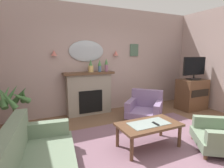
{
  "coord_description": "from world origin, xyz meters",
  "views": [
    {
      "loc": [
        -1.98,
        -2.19,
        1.64
      ],
      "look_at": [
        -0.34,
        1.31,
        0.98
      ],
      "focal_mm": 28.45,
      "sensor_mm": 36.0,
      "label": 1
    }
  ],
  "objects_px": {
    "framed_picture": "(134,50)",
    "armchair_in_corner": "(145,107)",
    "wall_sconce_left": "(54,53)",
    "wall_mirror": "(87,51)",
    "mantel_vase_left": "(91,67)",
    "wall_sconce_right": "(116,53)",
    "tv_remote": "(156,124)",
    "tv_flatscreen": "(194,68)",
    "fireplace": "(89,94)",
    "mantel_vase_right": "(106,65)",
    "potted_plant_tall_palm": "(14,108)",
    "mantel_vase_centre": "(100,65)",
    "coffee_table": "(149,127)",
    "floral_couch": "(33,161)",
    "tv_cabinet": "(192,94)"
  },
  "relations": [
    {
      "from": "tv_remote",
      "to": "wall_sconce_right",
      "type": "bearing_deg",
      "value": 80.57
    },
    {
      "from": "mantel_vase_right",
      "to": "framed_picture",
      "type": "bearing_deg",
      "value": 10.2
    },
    {
      "from": "mantel_vase_left",
      "to": "armchair_in_corner",
      "type": "xyz_separation_m",
      "value": [
        1.12,
        -0.92,
        -1.0
      ]
    },
    {
      "from": "mantel_vase_left",
      "to": "mantel_vase_centre",
      "type": "xyz_separation_m",
      "value": [
        0.25,
        -0.0,
        0.03
      ]
    },
    {
      "from": "fireplace",
      "to": "mantel_vase_right",
      "type": "bearing_deg",
      "value": -3.24
    },
    {
      "from": "coffee_table",
      "to": "wall_sconce_right",
      "type": "bearing_deg",
      "value": 78.25
    },
    {
      "from": "wall_sconce_left",
      "to": "floral_couch",
      "type": "bearing_deg",
      "value": -104.82
    },
    {
      "from": "tv_remote",
      "to": "fireplace",
      "type": "bearing_deg",
      "value": 101.76
    },
    {
      "from": "wall_mirror",
      "to": "coffee_table",
      "type": "distance_m",
      "value": 2.67
    },
    {
      "from": "mantel_vase_right",
      "to": "tv_remote",
      "type": "xyz_separation_m",
      "value": [
        -0.04,
        -2.2,
        -0.89
      ]
    },
    {
      "from": "tv_remote",
      "to": "wall_sconce_left",
      "type": "bearing_deg",
      "value": 119.51
    },
    {
      "from": "wall_sconce_left",
      "to": "potted_plant_tall_palm",
      "type": "height_order",
      "value": "wall_sconce_left"
    },
    {
      "from": "framed_picture",
      "to": "armchair_in_corner",
      "type": "bearing_deg",
      "value": -106.87
    },
    {
      "from": "floral_couch",
      "to": "mantel_vase_centre",
      "type": "bearing_deg",
      "value": 51.7
    },
    {
      "from": "fireplace",
      "to": "mantel_vase_right",
      "type": "height_order",
      "value": "mantel_vase_right"
    },
    {
      "from": "mantel_vase_left",
      "to": "tv_flatscreen",
      "type": "xyz_separation_m",
      "value": [
        2.85,
        -0.86,
        -0.05
      ]
    },
    {
      "from": "mantel_vase_left",
      "to": "potted_plant_tall_palm",
      "type": "xyz_separation_m",
      "value": [
        -1.82,
        -0.49,
        -0.76
      ]
    },
    {
      "from": "fireplace",
      "to": "floral_couch",
      "type": "relative_size",
      "value": 0.75
    },
    {
      "from": "mantel_vase_left",
      "to": "tv_remote",
      "type": "relative_size",
      "value": 2.07
    },
    {
      "from": "mantel_vase_left",
      "to": "mantel_vase_right",
      "type": "height_order",
      "value": "mantel_vase_right"
    },
    {
      "from": "mantel_vase_centre",
      "to": "coffee_table",
      "type": "xyz_separation_m",
      "value": [
        0.08,
        -2.12,
        -0.95
      ]
    },
    {
      "from": "mantel_vase_right",
      "to": "wall_sconce_left",
      "type": "xyz_separation_m",
      "value": [
        -1.35,
        0.12,
        0.32
      ]
    },
    {
      "from": "mantel_vase_left",
      "to": "coffee_table",
      "type": "xyz_separation_m",
      "value": [
        0.33,
        -2.12,
        -0.92
      ]
    },
    {
      "from": "wall_sconce_right",
      "to": "armchair_in_corner",
      "type": "bearing_deg",
      "value": -73.03
    },
    {
      "from": "mantel_vase_centre",
      "to": "framed_picture",
      "type": "bearing_deg",
      "value": 8.53
    },
    {
      "from": "armchair_in_corner",
      "to": "tv_flatscreen",
      "type": "xyz_separation_m",
      "value": [
        1.73,
        0.05,
        0.94
      ]
    },
    {
      "from": "framed_picture",
      "to": "potted_plant_tall_palm",
      "type": "distance_m",
      "value": 3.55
    },
    {
      "from": "mantel_vase_centre",
      "to": "potted_plant_tall_palm",
      "type": "xyz_separation_m",
      "value": [
        -2.07,
        -0.49,
        -0.79
      ]
    },
    {
      "from": "tv_remote",
      "to": "tv_flatscreen",
      "type": "height_order",
      "value": "tv_flatscreen"
    },
    {
      "from": "fireplace",
      "to": "potted_plant_tall_palm",
      "type": "distance_m",
      "value": 1.84
    },
    {
      "from": "mantel_vase_left",
      "to": "wall_sconce_right",
      "type": "height_order",
      "value": "wall_sconce_right"
    },
    {
      "from": "wall_sconce_right",
      "to": "tv_flatscreen",
      "type": "distance_m",
      "value": 2.31
    },
    {
      "from": "mantel_vase_right",
      "to": "tv_flatscreen",
      "type": "xyz_separation_m",
      "value": [
        2.4,
        -0.86,
        -0.1
      ]
    },
    {
      "from": "floral_couch",
      "to": "tv_flatscreen",
      "type": "height_order",
      "value": "tv_flatscreen"
    },
    {
      "from": "tv_remote",
      "to": "armchair_in_corner",
      "type": "relative_size",
      "value": 0.14
    },
    {
      "from": "floral_couch",
      "to": "tv_cabinet",
      "type": "xyz_separation_m",
      "value": [
        4.38,
        1.41,
        0.13
      ]
    },
    {
      "from": "wall_mirror",
      "to": "tv_cabinet",
      "type": "relative_size",
      "value": 1.07
    },
    {
      "from": "mantel_vase_left",
      "to": "wall_sconce_left",
      "type": "relative_size",
      "value": 2.37
    },
    {
      "from": "mantel_vase_right",
      "to": "coffee_table",
      "type": "xyz_separation_m",
      "value": [
        -0.12,
        -2.12,
        -0.96
      ]
    },
    {
      "from": "wall_sconce_right",
      "to": "coffee_table",
      "type": "relative_size",
      "value": 0.13
    },
    {
      "from": "wall_sconce_right",
      "to": "armchair_in_corner",
      "type": "distance_m",
      "value": 1.74
    },
    {
      "from": "wall_sconce_left",
      "to": "wall_mirror",
      "type": "bearing_deg",
      "value": 3.37
    },
    {
      "from": "fireplace",
      "to": "wall_sconce_left",
      "type": "xyz_separation_m",
      "value": [
        -0.85,
        0.09,
        1.09
      ]
    },
    {
      "from": "tv_remote",
      "to": "potted_plant_tall_palm",
      "type": "relative_size",
      "value": 0.16
    },
    {
      "from": "fireplace",
      "to": "mantel_vase_centre",
      "type": "bearing_deg",
      "value": -5.39
    },
    {
      "from": "wall_mirror",
      "to": "coffee_table",
      "type": "relative_size",
      "value": 0.87
    },
    {
      "from": "fireplace",
      "to": "wall_mirror",
      "type": "bearing_deg",
      "value": 90.0
    },
    {
      "from": "coffee_table",
      "to": "tv_remote",
      "type": "bearing_deg",
      "value": -45.93
    },
    {
      "from": "mantel_vase_right",
      "to": "tv_remote",
      "type": "height_order",
      "value": "mantel_vase_right"
    },
    {
      "from": "tv_flatscreen",
      "to": "armchair_in_corner",
      "type": "bearing_deg",
      "value": -178.22
    }
  ]
}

